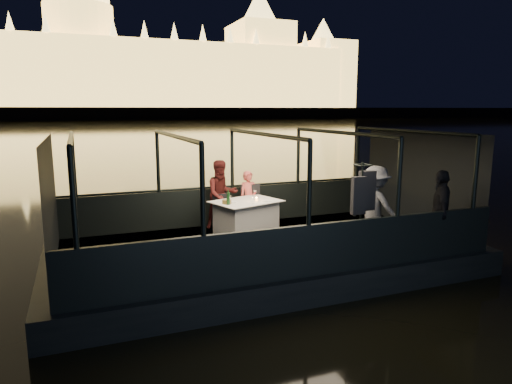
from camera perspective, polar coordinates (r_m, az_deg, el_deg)
name	(u,v)px	position (r m, az deg, el deg)	size (l,w,h in m)	color
river_water	(97,128)	(88.66, -19.30, 7.57)	(500.00, 500.00, 0.00)	black
boat_hull	(263,267)	(9.79, 0.87, -9.35)	(8.60, 4.40, 1.00)	black
boat_deck	(263,245)	(9.64, 0.87, -6.67)	(8.00, 4.00, 0.04)	black
gunwale_port	(233,205)	(11.34, -2.95, -1.64)	(8.00, 0.08, 0.90)	black
gunwale_starboard	(308,251)	(7.77, 6.52, -7.31)	(8.00, 0.08, 0.90)	black
cabin_glass_port	(232,159)	(11.16, -3.01, 4.14)	(8.00, 0.02, 1.40)	#99B2B2
cabin_glass_starboard	(309,183)	(7.51, 6.70, 1.09)	(8.00, 0.02, 1.40)	#99B2B2
cabin_roof_glass	(263,134)	(9.24, 0.91, 7.24)	(8.00, 4.00, 0.02)	#99B2B2
end_wall_fore	(51,205)	(8.70, -24.28, -1.50)	(0.02, 4.00, 2.30)	black
end_wall_aft	(419,180)	(11.48, 19.71, 1.46)	(0.02, 4.00, 2.30)	black
canopy_ribs	(263,190)	(9.37, 0.89, 0.20)	(8.00, 4.00, 2.30)	black
embankment	(84,115)	(218.57, -20.76, 9.01)	(400.00, 140.00, 6.00)	#423D33
parliament_building	(80,37)	(185.36, -21.14, 17.58)	(220.00, 32.00, 60.00)	#F2D18C
dining_table_central	(246,217)	(10.33, -1.24, -3.19)	(1.45, 1.05, 0.77)	silver
chair_port_left	(223,212)	(10.60, -4.14, -2.50)	(0.39, 0.39, 0.83)	black
chair_port_right	(253,209)	(10.89, -0.32, -2.14)	(0.47, 0.47, 1.00)	black
coat_stand	(361,211)	(8.87, 12.98, -2.29)	(0.51, 0.41, 1.82)	black
person_woman_coral	(249,195)	(11.03, -0.91, -0.39)	(0.48, 0.32, 1.34)	#DD5A50
person_man_maroon	(222,197)	(10.81, -4.31, -0.63)	(0.78, 0.61, 1.62)	#441413
passenger_stripe	(375,205)	(9.66, 14.65, -1.64)	(1.08, 0.61, 1.67)	silver
passenger_dark	(440,209)	(9.72, 22.05, -2.00)	(0.96, 0.40, 1.64)	black
wine_bottle	(228,198)	(9.84, -3.49, -0.72)	(0.07, 0.07, 0.32)	#153A17
bread_basket	(227,202)	(9.98, -3.68, -1.22)	(0.21, 0.21, 0.08)	olive
amber_candle	(256,199)	(10.23, 0.06, -0.91)	(0.06, 0.06, 0.08)	orange
plate_near	(267,201)	(10.23, 1.38, -1.10)	(0.26, 0.26, 0.02)	white
plate_far	(232,202)	(10.11, -2.97, -1.24)	(0.21, 0.21, 0.01)	white
wine_glass_white	(230,200)	(9.88, -3.29, -1.01)	(0.06, 0.06, 0.19)	silver
wine_glass_red	(255,196)	(10.37, -0.12, -0.45)	(0.07, 0.07, 0.21)	silver
wine_glass_empty	(253,199)	(9.97, -0.36, -0.89)	(0.06, 0.06, 0.18)	white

